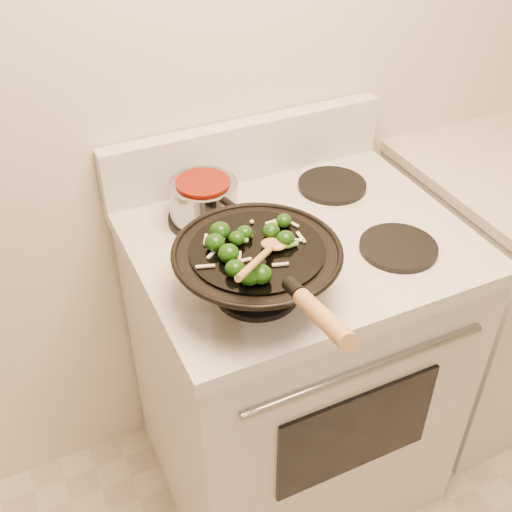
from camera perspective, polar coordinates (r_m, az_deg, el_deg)
name	(u,v)px	position (r m, az deg, el deg)	size (l,w,h in m)	color
stove	(292,363)	(1.83, 3.18, -9.48)	(0.78, 0.67, 1.08)	silver
wok	(258,268)	(1.31, 0.16, -1.09)	(0.35, 0.58, 0.24)	black
stirfry	(247,247)	(1.26, -0.76, 0.76)	(0.25, 0.21, 0.04)	#123809
wooden_spoon	(264,254)	(1.22, 0.74, 0.22)	(0.18, 0.19, 0.09)	#A97943
saucepan	(204,199)	(1.54, -4.63, 5.04)	(0.17, 0.26, 0.10)	gray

